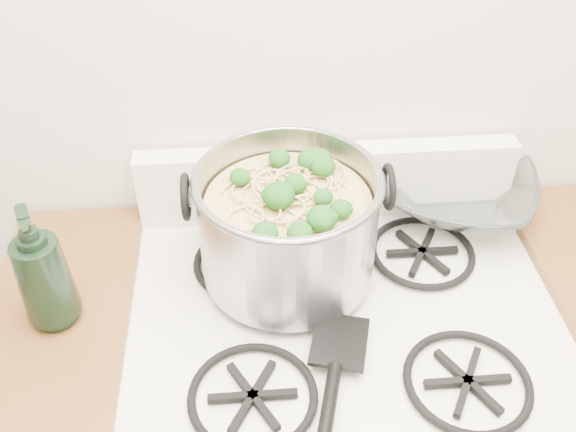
{
  "coord_description": "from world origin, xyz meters",
  "views": [
    {
      "loc": [
        -0.16,
        0.53,
        1.76
      ],
      "look_at": [
        -0.09,
        1.38,
        1.05
      ],
      "focal_mm": 40.0,
      "sensor_mm": 36.0,
      "label": 1
    }
  ],
  "objects_px": {
    "glass_bowl": "(457,199)",
    "bottle": "(41,268)",
    "stock_pot": "(288,227)",
    "spatula": "(340,339)"
  },
  "relations": [
    {
      "from": "spatula",
      "to": "glass_bowl",
      "type": "bearing_deg",
      "value": 64.75
    },
    {
      "from": "stock_pot",
      "to": "glass_bowl",
      "type": "xyz_separation_m",
      "value": [
        0.36,
        0.16,
        -0.09
      ]
    },
    {
      "from": "stock_pot",
      "to": "spatula",
      "type": "distance_m",
      "value": 0.22
    },
    {
      "from": "stock_pot",
      "to": "spatula",
      "type": "xyz_separation_m",
      "value": [
        0.07,
        -0.18,
        -0.09
      ]
    },
    {
      "from": "stock_pot",
      "to": "bottle",
      "type": "xyz_separation_m",
      "value": [
        -0.41,
        -0.09,
        0.01
      ]
    },
    {
      "from": "bottle",
      "to": "spatula",
      "type": "bearing_deg",
      "value": -31.75
    },
    {
      "from": "glass_bowl",
      "to": "bottle",
      "type": "xyz_separation_m",
      "value": [
        -0.77,
        -0.24,
        0.1
      ]
    },
    {
      "from": "spatula",
      "to": "bottle",
      "type": "height_order",
      "value": "bottle"
    },
    {
      "from": "spatula",
      "to": "bottle",
      "type": "distance_m",
      "value": 0.5
    },
    {
      "from": "stock_pot",
      "to": "spatula",
      "type": "height_order",
      "value": "stock_pot"
    }
  ]
}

